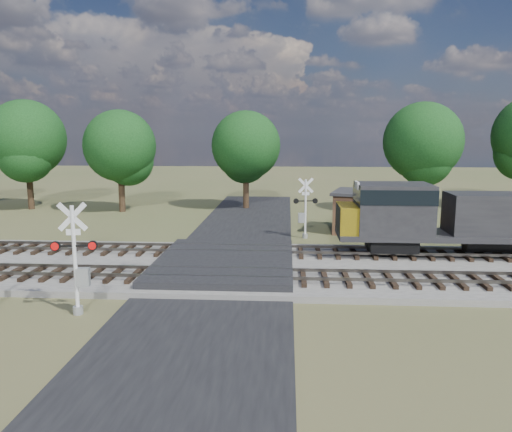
{
  "coord_description": "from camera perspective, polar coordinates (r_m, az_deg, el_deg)",
  "views": [
    {
      "loc": [
        3.22,
        -24.56,
        7.08
      ],
      "look_at": [
        1.52,
        2.0,
        2.61
      ],
      "focal_mm": 35.0,
      "sensor_mm": 36.0,
      "label": 1
    }
  ],
  "objects": [
    {
      "name": "ballast_bed",
      "position": [
        26.87,
        18.23,
        -5.9
      ],
      "size": [
        140.0,
        10.0,
        0.3
      ],
      "primitive_type": "cube",
      "color": "gray",
      "rests_on": "ground"
    },
    {
      "name": "crossing_signal_far",
      "position": [
        33.66,
        5.52,
        0.32
      ],
      "size": [
        1.66,
        0.38,
        4.11
      ],
      "rotation": [
        0.0,
        0.0,
        3.26
      ],
      "color": "silver",
      "rests_on": "ground"
    },
    {
      "name": "track_near",
      "position": [
        23.53,
        3.29,
        -6.94
      ],
      "size": [
        140.0,
        2.6,
        0.33
      ],
      "color": "black",
      "rests_on": "ballast_bed"
    },
    {
      "name": "crossing_signal_near",
      "position": [
        20.67,
        -19.68,
        -5.67
      ],
      "size": [
        1.8,
        0.42,
        4.47
      ],
      "rotation": [
        0.0,
        0.0,
        0.13
      ],
      "color": "silver",
      "rests_on": "ground"
    },
    {
      "name": "road",
      "position": [
        25.75,
        -3.69,
        -6.35
      ],
      "size": [
        7.0,
        60.0,
        0.08
      ],
      "primitive_type": "cube",
      "color": "black",
      "rests_on": "ground"
    },
    {
      "name": "crossing_panel",
      "position": [
        26.16,
        -3.56,
        -5.47
      ],
      "size": [
        7.0,
        9.0,
        0.62
      ],
      "primitive_type": "cube",
      "color": "#262628",
      "rests_on": "ground"
    },
    {
      "name": "equipment_shed",
      "position": [
        36.47,
        12.36,
        0.52
      ],
      "size": [
        5.36,
        5.36,
        2.97
      ],
      "rotation": [
        0.0,
        0.0,
        -0.27
      ],
      "color": "#4C3420",
      "rests_on": "ground"
    },
    {
      "name": "track_far",
      "position": [
        28.36,
        3.36,
        -4.07
      ],
      "size": [
        140.0,
        2.6,
        0.33
      ],
      "color": "black",
      "rests_on": "ballast_bed"
    },
    {
      "name": "ground",
      "position": [
        25.76,
        -3.69,
        -6.43
      ],
      "size": [
        160.0,
        160.0,
        0.0
      ],
      "primitive_type": "plane",
      "color": "#47532C",
      "rests_on": "ground"
    },
    {
      "name": "treeline",
      "position": [
        46.26,
        13.59,
        8.7
      ],
      "size": [
        83.74,
        10.2,
        11.89
      ],
      "color": "black",
      "rests_on": "ground"
    }
  ]
}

